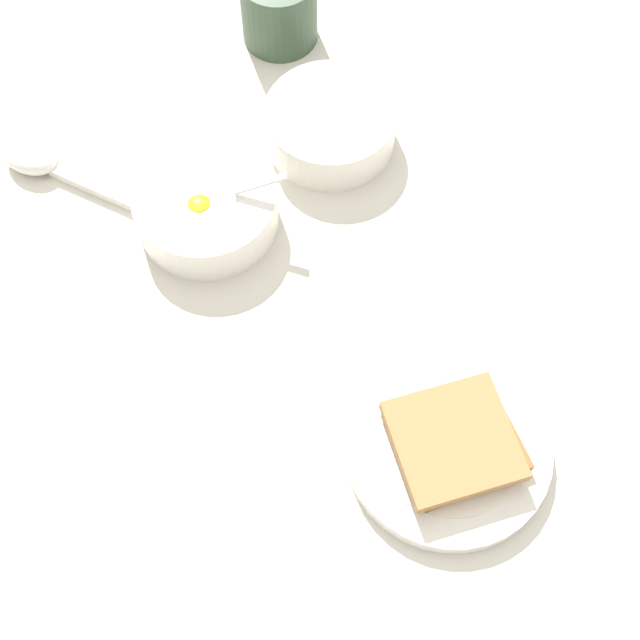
% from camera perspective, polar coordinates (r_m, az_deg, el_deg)
% --- Properties ---
extents(ground_plane, '(3.00, 3.00, 0.00)m').
position_cam_1_polar(ground_plane, '(0.90, 2.31, 8.02)').
color(ground_plane, beige).
extents(egg_bowl, '(0.14, 0.14, 0.07)m').
position_cam_1_polar(egg_bowl, '(0.87, -7.29, 7.15)').
color(egg_bowl, white).
rests_on(egg_bowl, ground_plane).
extents(toast_plate, '(0.18, 0.18, 0.02)m').
position_cam_1_polar(toast_plate, '(0.78, 8.18, -8.10)').
color(toast_plate, white).
rests_on(toast_plate, ground_plane).
extents(toast_sandwich, '(0.13, 0.13, 0.02)m').
position_cam_1_polar(toast_sandwich, '(0.76, 8.63, -7.65)').
color(toast_sandwich, brown).
rests_on(toast_sandwich, toast_plate).
extents(soup_spoon, '(0.09, 0.15, 0.03)m').
position_cam_1_polar(soup_spoon, '(0.96, -17.36, 9.69)').
color(soup_spoon, white).
rests_on(soup_spoon, ground_plane).
extents(congee_bowl, '(0.13, 0.13, 0.05)m').
position_cam_1_polar(congee_bowl, '(0.93, 0.68, 12.43)').
color(congee_bowl, white).
rests_on(congee_bowl, ground_plane).
extents(drinking_cup, '(0.08, 0.08, 0.08)m').
position_cam_1_polar(drinking_cup, '(1.01, -2.64, 19.41)').
color(drinking_cup, '#334733').
rests_on(drinking_cup, ground_plane).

